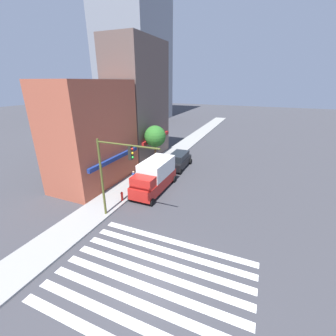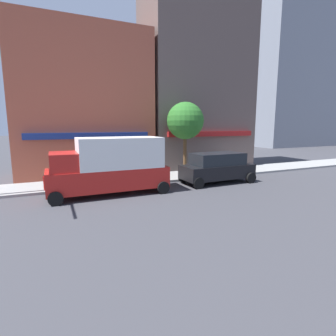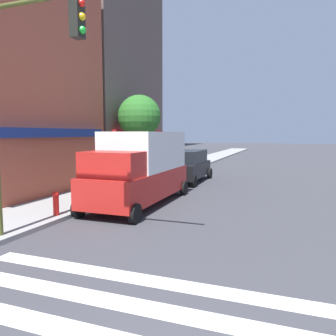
# 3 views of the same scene
# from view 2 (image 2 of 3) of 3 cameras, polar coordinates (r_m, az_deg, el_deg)

# --- Properties ---
(storefront_row) EXTENTS (18.76, 5.30, 15.27)m
(storefront_row) POSITION_cam_2_polar(r_m,az_deg,el_deg) (22.32, -2.93, 16.89)
(storefront_row) COLOR #9E4C38
(storefront_row) RESTS_ON ground_plane
(box_truck_red) EXTENTS (6.21, 2.42, 3.04)m
(box_truck_red) POSITION_cam_2_polar(r_m,az_deg,el_deg) (14.27, -12.49, 0.65)
(box_truck_red) COLOR #B21E19
(box_truck_red) RESTS_ON ground_plane
(suv_black) EXTENTS (4.74, 2.12, 1.94)m
(suv_black) POSITION_cam_2_polar(r_m,az_deg,el_deg) (17.06, 10.70, 0.20)
(suv_black) COLOR black
(suv_black) RESTS_ON ground_plane
(pedestrian_blue_shirt) EXTENTS (0.32, 0.32, 1.77)m
(pedestrian_blue_shirt) POSITION_cam_2_polar(r_m,az_deg,el_deg) (16.34, -15.43, -0.22)
(pedestrian_blue_shirt) COLOR #23232D
(pedestrian_blue_shirt) RESTS_ON sidewalk_left
(fire_hydrant) EXTENTS (0.24, 0.24, 0.84)m
(fire_hydrant) POSITION_cam_2_polar(r_m,az_deg,el_deg) (15.85, -25.17, -2.76)
(fire_hydrant) COLOR red
(fire_hydrant) RESTS_ON sidewalk_left
(street_tree) EXTENTS (2.61, 2.61, 5.15)m
(street_tree) POSITION_cam_2_polar(r_m,az_deg,el_deg) (18.79, 3.77, 10.17)
(street_tree) COLOR brown
(street_tree) RESTS_ON sidewalk_left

